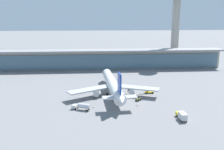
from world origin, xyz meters
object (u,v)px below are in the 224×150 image
Objects in this scene: airliner_on_stand at (113,85)px; service_truck_near_nose_olive at (138,99)px; service_truck_on_taxiway_yellow at (182,116)px; service_truck_mid_apron_yellow at (149,92)px; service_truck_under_wing_yellow at (80,91)px; safety_cone_bravo at (85,110)px; safety_cone_charlie at (137,105)px; control_tower at (176,21)px; safety_cone_alpha at (93,107)px; service_truck_by_tail_white at (82,106)px.

airliner_on_stand reaches higher than service_truck_near_nose_olive.
service_truck_mid_apron_yellow is at bearing 98.88° from service_truck_on_taxiway_yellow.
service_truck_under_wing_yellow is 58.34m from service_truck_on_taxiway_yellow.
service_truck_on_taxiway_yellow reaches higher than safety_cone_bravo.
service_truck_under_wing_yellow is at bearing 140.36° from safety_cone_charlie.
control_tower reaches higher than service_truck_under_wing_yellow.
service_truck_near_nose_olive and service_truck_under_wing_yellow have the same top height.
service_truck_on_taxiway_yellow is 10.51× the size of safety_cone_alpha.
airliner_on_stand is 19.21× the size of service_truck_near_nose_olive.
service_truck_under_wing_yellow is 37.57m from service_truck_mid_apron_yellow.
service_truck_on_taxiway_yellow is (40.51, -13.77, -0.02)m from service_truck_by_tail_white.
service_truck_under_wing_yellow is 0.33× the size of service_truck_by_tail_white.
safety_cone_bravo is (-33.48, -22.32, -0.49)m from service_truck_mid_apron_yellow.
service_truck_near_nose_olive is 27.42m from service_truck_on_taxiway_yellow.
safety_cone_alpha is 1.00× the size of safety_cone_charlie.
service_truck_near_nose_olive is at bearing 23.11° from safety_cone_bravo.
service_truck_by_tail_white is (-15.32, -21.28, -3.53)m from airliner_on_stand.
safety_cone_alpha is (-22.25, -8.08, -0.56)m from service_truck_near_nose_olive.
control_tower is at bearing 44.19° from service_truck_under_wing_yellow.
safety_cone_alpha is at bearing -160.05° from service_truck_near_nose_olive.
airliner_on_stand is 20.16m from service_truck_mid_apron_yellow.
service_truck_mid_apron_yellow is 9.80× the size of safety_cone_charlie.
service_truck_under_wing_yellow is 35.77m from safety_cone_charlie.
airliner_on_stand is 21.64× the size of service_truck_under_wing_yellow.
service_truck_near_nose_olive is 13.85m from service_truck_mid_apron_yellow.
service_truck_by_tail_white is (2.33, -25.83, 0.83)m from service_truck_under_wing_yellow.
safety_cone_alpha is 20.37m from safety_cone_charlie.
safety_cone_alpha is at bearing -125.21° from control_tower.
airliner_on_stand is 43.31m from service_truck_on_taxiway_yellow.
safety_cone_charlie is (20.35, 0.95, 0.00)m from safety_cone_alpha.
safety_cone_bravo is at bearing -156.89° from service_truck_near_nose_olive.
service_truck_on_taxiway_yellow is at bearing -23.95° from safety_cone_alpha.
safety_cone_alpha is (-35.64, 15.83, -1.37)m from service_truck_on_taxiway_yellow.
service_truck_on_taxiway_yellow reaches higher than safety_cone_alpha.
service_truck_near_nose_olive is 4.64× the size of safety_cone_charlie.
service_truck_by_tail_white is at bearing -148.40° from service_truck_mid_apron_yellow.
safety_cone_bravo is at bearing -122.04° from airliner_on_stand.
service_truck_mid_apron_yellow is (37.32, -4.30, -0.07)m from service_truck_under_wing_yellow.
service_truck_by_tail_white reaches higher than safety_cone_alpha.
service_truck_on_taxiway_yellow is (42.83, -39.60, 0.82)m from service_truck_under_wing_yellow.
service_truck_under_wing_yellow is at bearing 137.25° from service_truck_on_taxiway_yellow.
service_truck_on_taxiway_yellow is (5.52, -35.30, 0.88)m from service_truck_mid_apron_yellow.
service_truck_mid_apron_yellow is 0.93× the size of service_truck_on_taxiway_yellow.
safety_cone_alpha is (4.86, 2.06, -1.39)m from service_truck_by_tail_white.
safety_cone_alpha is (-10.46, -19.22, -4.92)m from airliner_on_stand.
safety_cone_charlie is (27.54, -22.82, -0.56)m from service_truck_under_wing_yellow.
service_truck_under_wing_yellow is 4.12× the size of safety_cone_charlie.
service_truck_under_wing_yellow is 4.12× the size of safety_cone_alpha.
service_truck_by_tail_white is 0.13× the size of control_tower.
airliner_on_stand is 9.11× the size of service_truck_mid_apron_yellow.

